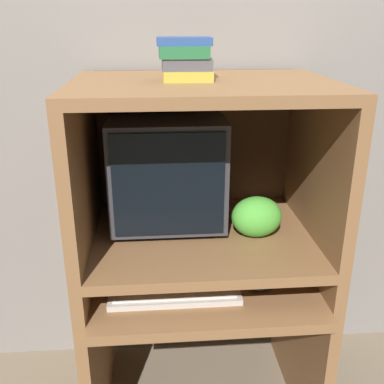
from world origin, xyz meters
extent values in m
cube|color=gray|center=(0.00, 0.72, 1.30)|extent=(6.00, 0.06, 2.60)
cube|color=brown|center=(-0.41, 0.33, 0.32)|extent=(0.04, 0.66, 0.65)
cube|color=brown|center=(0.41, 0.33, 0.32)|extent=(0.04, 0.66, 0.65)
cube|color=brown|center=(0.00, 0.16, 0.63)|extent=(0.78, 0.41, 0.04)
cube|color=brown|center=(-0.41, 0.33, 0.72)|extent=(0.04, 0.66, 0.15)
cube|color=brown|center=(0.41, 0.33, 0.72)|extent=(0.04, 0.66, 0.15)
cube|color=brown|center=(0.00, 0.33, 0.78)|extent=(0.78, 0.66, 0.04)
cube|color=brown|center=(-0.41, 0.33, 1.07)|extent=(0.04, 0.66, 0.55)
cube|color=brown|center=(0.41, 0.33, 1.07)|extent=(0.04, 0.66, 0.55)
cube|color=brown|center=(0.00, 0.33, 1.32)|extent=(0.78, 0.66, 0.04)
cube|color=#48321E|center=(0.00, 0.64, 1.07)|extent=(0.78, 0.01, 0.55)
cylinder|color=#333338|center=(-0.12, 0.44, 0.80)|extent=(0.21, 0.21, 0.02)
cube|color=#333338|center=(-0.12, 0.44, 1.01)|extent=(0.41, 0.37, 0.39)
cube|color=black|center=(-0.12, 0.25, 1.01)|extent=(0.37, 0.01, 0.36)
cube|color=beige|center=(-0.11, 0.15, 0.66)|extent=(0.44, 0.16, 0.02)
cube|color=silver|center=(-0.11, 0.15, 0.67)|extent=(0.41, 0.12, 0.01)
ellipsoid|color=black|center=(0.18, 0.16, 0.66)|extent=(0.07, 0.05, 0.03)
ellipsoid|color=green|center=(0.19, 0.29, 0.87)|extent=(0.18, 0.14, 0.15)
cube|color=gold|center=(-0.05, 0.32, 1.36)|extent=(0.16, 0.13, 0.03)
cube|color=#4C4C51|center=(-0.05, 0.32, 1.39)|extent=(0.16, 0.12, 0.04)
cube|color=#236638|center=(-0.06, 0.32, 1.43)|extent=(0.15, 0.12, 0.04)
cube|color=navy|center=(-0.06, 0.32, 1.46)|extent=(0.17, 0.11, 0.03)
camera|label=1|loc=(-0.16, -1.15, 1.53)|focal=42.00mm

